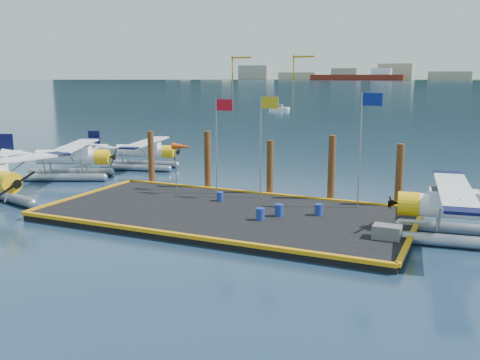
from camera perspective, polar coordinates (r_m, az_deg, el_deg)
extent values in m
plane|color=#192F4C|center=(29.94, -1.47, -4.08)|extent=(4000.00, 4000.00, 0.00)
cube|color=black|center=(29.89, -1.47, -3.71)|extent=(20.00, 10.00, 0.40)
cube|color=black|center=(1126.10, 24.09, 9.75)|extent=(3000.00, 500.00, 0.30)
cube|color=#5A0C0D|center=(906.70, 12.31, 10.61)|extent=(150.00, 22.00, 10.00)
cube|color=white|center=(899.06, 14.87, 11.07)|extent=(30.00, 16.00, 12.00)
cylinder|color=orange|center=(1017.64, -0.81, 11.90)|extent=(2.40, 2.40, 44.00)
cylinder|color=orange|center=(972.71, 5.74, 11.88)|extent=(2.40, 2.40, 44.00)
cone|color=black|center=(1568.51, 11.19, 10.61)|extent=(1400.00, 1400.00, 520.00)
cone|color=black|center=(1577.26, 22.45, 10.00)|extent=(1300.00, 1300.00, 430.00)
cylinder|color=gray|center=(37.11, -23.87, -1.55)|extent=(6.62, 2.35, 0.65)
cylinder|color=yellow|center=(33.67, -23.51, -0.20)|extent=(1.36, 1.49, 1.25)
cube|color=black|center=(32.86, -22.77, -0.40)|extent=(0.68, 2.33, 1.21)
cube|color=#0B0C37|center=(37.61, -18.88, 2.64)|extent=(1.81, 1.35, 0.14)
cylinder|color=gray|center=(44.42, -17.59, 0.82)|extent=(6.02, 3.15, 0.61)
cylinder|color=gray|center=(42.33, -18.50, 0.27)|extent=(6.02, 3.15, 0.61)
cylinder|color=white|center=(43.09, -17.88, 2.35)|extent=(4.79, 2.96, 1.12)
cube|color=white|center=(42.86, -17.13, 2.83)|extent=(2.51, 1.94, 0.92)
cube|color=black|center=(42.74, -16.75, 3.11)|extent=(1.74, 1.56, 0.56)
cylinder|color=yellow|center=(42.35, -14.47, 2.39)|extent=(1.41, 1.50, 1.18)
cube|color=black|center=(42.14, -13.32, 2.40)|extent=(0.98, 2.10, 1.15)
cube|color=white|center=(42.79, -17.17, 3.51)|extent=(5.15, 9.00, 0.12)
cube|color=#0B0C37|center=(46.96, -15.60, 4.23)|extent=(1.77, 1.46, 0.13)
cube|color=#0B0C37|center=(38.67, -19.08, 2.63)|extent=(1.77, 1.46, 0.13)
cube|color=#0B0C37|center=(44.65, -23.69, 3.43)|extent=(1.07, 0.57, 1.73)
cube|color=white|center=(44.70, -23.51, 2.59)|extent=(2.26, 3.54, 0.10)
cylinder|color=gray|center=(47.31, -10.15, 1.74)|extent=(5.76, 1.85, 0.56)
cylinder|color=gray|center=(45.44, -11.09, 1.32)|extent=(5.76, 1.85, 0.56)
cylinder|color=white|center=(46.12, -10.45, 3.07)|extent=(4.46, 1.98, 1.03)
cube|color=white|center=(45.87, -9.82, 3.46)|extent=(2.23, 1.46, 0.84)
cube|color=black|center=(45.74, -9.50, 3.69)|extent=(1.49, 1.25, 0.51)
cylinder|color=yellow|center=(45.28, -7.59, 3.01)|extent=(1.15, 1.27, 1.08)
cube|color=black|center=(45.03, -6.64, 2.99)|extent=(0.52, 2.04, 1.05)
cube|color=white|center=(45.81, -9.83, 4.04)|extent=(3.26, 8.50, 0.11)
cube|color=#0B0C37|center=(49.55, -8.17, 4.61)|extent=(1.55, 1.13, 0.12)
cube|color=#0B0C37|center=(42.12, -11.79, 3.36)|extent=(1.55, 1.13, 0.12)
cube|color=#0B0C37|center=(47.76, -15.29, 4.15)|extent=(1.03, 0.34, 1.59)
cube|color=white|center=(47.79, -15.16, 3.43)|extent=(1.53, 3.28, 0.09)
cylinder|color=gray|center=(26.81, 23.48, -6.17)|extent=(6.33, 1.39, 0.61)
cylinder|color=gray|center=(28.95, 23.03, -4.89)|extent=(6.33, 1.39, 0.61)
cylinder|color=white|center=(27.51, 23.04, -2.74)|extent=(4.83, 1.70, 1.12)
cube|color=white|center=(27.37, 21.83, -1.95)|extent=(2.36, 1.39, 0.92)
cube|color=black|center=(27.31, 21.22, -1.50)|extent=(1.55, 1.24, 0.56)
cylinder|color=yellow|center=(27.35, 17.53, -2.44)|extent=(1.16, 1.30, 1.18)
cube|color=black|center=(27.35, 15.72, -2.34)|extent=(0.34, 2.25, 1.14)
cube|color=white|center=(27.27, 21.91, -0.91)|extent=(2.66, 9.27, 0.12)
cube|color=#0B0C37|center=(23.02, 22.73, -3.08)|extent=(1.63, 1.10, 0.13)
cube|color=#0B0C37|center=(31.56, 21.31, 0.68)|extent=(1.63, 1.10, 0.13)
cylinder|color=navy|center=(32.18, -2.13, -1.77)|extent=(0.39, 0.39, 0.55)
cylinder|color=navy|center=(27.97, 2.18, -3.65)|extent=(0.45, 0.45, 0.64)
cylinder|color=navy|center=(28.75, 4.19, -3.24)|extent=(0.47, 0.47, 0.66)
cylinder|color=navy|center=(29.19, 8.39, -3.16)|extent=(0.44, 0.44, 0.62)
cube|color=#5F5E63|center=(25.75, 15.40, -5.37)|extent=(1.27, 0.85, 0.63)
cylinder|color=gray|center=(33.70, -2.51, 3.52)|extent=(0.08, 0.08, 6.00)
cube|color=red|center=(33.21, -1.70, 8.01)|extent=(1.10, 0.03, 0.70)
cylinder|color=gray|center=(32.46, 2.23, 3.41)|extent=(0.08, 0.08, 6.20)
cube|color=gold|center=(32.00, 3.19, 8.24)|extent=(1.10, 0.03, 0.70)
cylinder|color=gray|center=(30.70, 12.67, 2.99)|extent=(0.08, 0.08, 6.50)
cube|color=navy|center=(30.34, 13.93, 8.35)|extent=(1.10, 0.03, 0.70)
cylinder|color=gray|center=(35.37, -6.83, 1.36)|extent=(0.07, 0.07, 3.00)
cone|color=#DA430C|center=(34.91, -6.18, 3.57)|extent=(1.40, 0.44, 0.44)
cylinder|color=#4E2F16|center=(38.28, -9.45, 2.18)|extent=(0.44, 0.44, 4.00)
cylinder|color=#4E2F16|center=(35.98, -3.48, 1.90)|extent=(0.44, 0.44, 4.20)
cylinder|color=#4E2F16|center=(34.17, 3.22, 1.08)|extent=(0.44, 0.44, 3.80)
cylinder|color=#4E2F16|center=(32.92, 9.73, 0.99)|extent=(0.44, 0.44, 4.30)
cylinder|color=#4E2F16|center=(32.20, 16.61, 0.19)|extent=(0.44, 0.44, 4.00)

